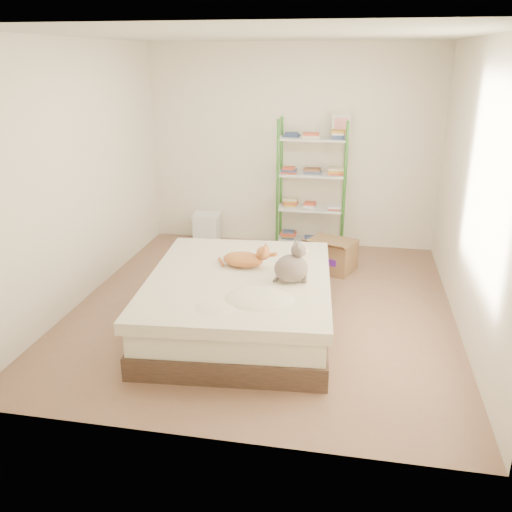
% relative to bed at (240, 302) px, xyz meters
% --- Properties ---
extents(room, '(3.81, 4.21, 2.61)m').
position_rel_bed_xyz_m(room, '(0.14, 0.49, 1.04)').
color(room, '#8E6A54').
rests_on(room, ground).
extents(bed, '(1.82, 2.20, 0.53)m').
position_rel_bed_xyz_m(bed, '(0.00, 0.00, 0.00)').
color(bed, brown).
rests_on(bed, ground).
extents(orange_cat, '(0.47, 0.27, 0.19)m').
position_rel_bed_xyz_m(orange_cat, '(-0.01, 0.23, 0.36)').
color(orange_cat, '#C7773C').
rests_on(orange_cat, bed).
extents(grey_cat, '(0.40, 0.36, 0.37)m').
position_rel_bed_xyz_m(grey_cat, '(0.48, -0.05, 0.45)').
color(grey_cat, gray).
rests_on(grey_cat, bed).
extents(shelf_unit, '(0.88, 0.36, 1.74)m').
position_rel_bed_xyz_m(shelf_unit, '(0.45, 2.38, 0.56)').
color(shelf_unit, '#3A8531').
rests_on(shelf_unit, ground).
extents(cardboard_box, '(0.64, 0.66, 0.43)m').
position_rel_bed_xyz_m(cardboard_box, '(0.76, 1.64, -0.08)').
color(cardboard_box, olive).
rests_on(cardboard_box, ground).
extents(white_bin, '(0.37, 0.33, 0.41)m').
position_rel_bed_xyz_m(white_bin, '(-0.97, 2.34, -0.06)').
color(white_bin, white).
rests_on(white_bin, ground).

